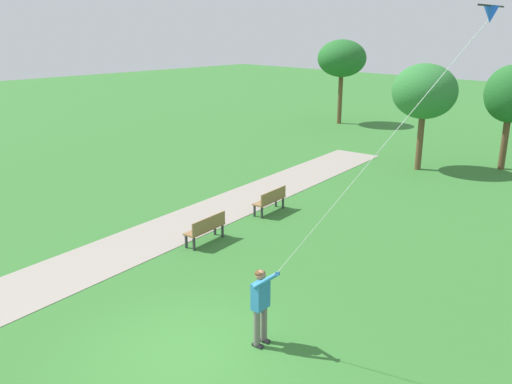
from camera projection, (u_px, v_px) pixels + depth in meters
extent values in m
plane|color=#33702D|center=(184.00, 354.00, 11.18)|extent=(120.00, 120.00, 0.00)
cube|color=gray|center=(121.00, 250.00, 16.28)|extent=(6.94, 32.01, 0.02)
cube|color=#232328|center=(265.00, 340.00, 11.61)|extent=(0.25, 0.14, 0.06)
cylinder|color=slate|center=(264.00, 323.00, 11.50)|extent=(0.14, 0.14, 0.82)
cube|color=#232328|center=(258.00, 345.00, 11.44)|extent=(0.25, 0.14, 0.06)
cylinder|color=slate|center=(257.00, 328.00, 11.32)|extent=(0.14, 0.14, 0.82)
cube|color=teal|center=(260.00, 295.00, 11.20)|extent=(0.26, 0.42, 0.60)
sphere|color=#996B4C|center=(261.00, 275.00, 11.06)|extent=(0.22, 0.22, 0.22)
ellipsoid|color=#4C3319|center=(260.00, 273.00, 11.06)|extent=(0.25, 0.25, 0.13)
cylinder|color=teal|center=(272.00, 277.00, 11.00)|extent=(0.55, 0.30, 0.43)
cylinder|color=teal|center=(266.00, 280.00, 10.87)|extent=(0.51, 0.39, 0.43)
sphere|color=#996B4C|center=(275.00, 275.00, 10.80)|extent=(0.10, 0.10, 0.10)
cone|color=blue|center=(491.00, 14.00, 7.24)|extent=(0.22, 0.22, 0.22)
cylinder|color=black|center=(492.00, 6.00, 7.21)|extent=(0.16, 1.17, 0.02)
cylinder|color=silver|center=(362.00, 172.00, 9.03)|extent=(3.52, 0.39, 4.88)
cube|color=olive|center=(205.00, 229.00, 16.78)|extent=(0.65, 1.55, 0.05)
cube|color=olive|center=(209.00, 223.00, 16.61)|extent=(0.25, 1.49, 0.40)
cube|color=#2D2D33|center=(186.00, 241.00, 16.43)|extent=(0.07, 0.07, 0.45)
cube|color=#2D2D33|center=(194.00, 243.00, 16.24)|extent=(0.07, 0.07, 0.45)
cube|color=#2D2D33|center=(215.00, 228.00, 17.46)|extent=(0.07, 0.07, 0.45)
cube|color=#2D2D33|center=(222.00, 230.00, 17.27)|extent=(0.07, 0.07, 0.45)
cube|color=olive|center=(269.00, 200.00, 19.47)|extent=(0.65, 1.55, 0.05)
cube|color=olive|center=(274.00, 195.00, 19.30)|extent=(0.25, 1.49, 0.40)
cube|color=#2D2D33|center=(255.00, 210.00, 19.12)|extent=(0.07, 0.07, 0.45)
cube|color=#2D2D33|center=(262.00, 212.00, 18.93)|extent=(0.07, 0.07, 0.45)
cube|color=#2D2D33|center=(276.00, 201.00, 20.15)|extent=(0.07, 0.07, 0.45)
cube|color=#2D2D33|center=(283.00, 202.00, 19.96)|extent=(0.07, 0.07, 0.45)
cylinder|color=brown|center=(340.00, 98.00, 36.61)|extent=(0.30, 0.30, 3.50)
ellipsoid|color=#236628|center=(342.00, 58.00, 35.83)|extent=(3.23, 3.22, 2.44)
cylinder|color=brown|center=(504.00, 142.00, 25.08)|extent=(0.30, 0.30, 2.60)
ellipsoid|color=#236628|center=(511.00, 94.00, 24.42)|extent=(2.38, 2.06, 2.60)
cylinder|color=brown|center=(420.00, 140.00, 25.00)|extent=(0.28, 0.28, 2.77)
ellipsoid|color=#2D7533|center=(424.00, 91.00, 24.33)|extent=(2.93, 2.79, 2.48)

